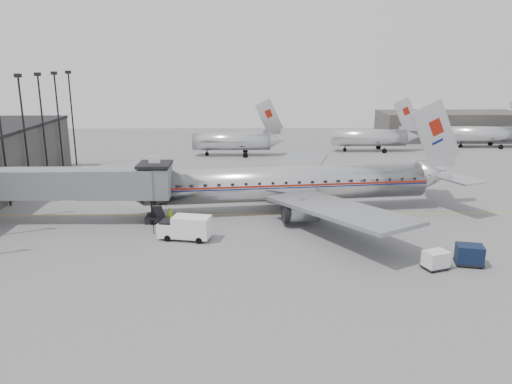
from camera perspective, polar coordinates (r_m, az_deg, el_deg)
ground at (r=50.57m, az=-1.84°, el=-4.61°), size 160.00×160.00×0.00m
hangar at (r=117.26m, az=21.26°, el=7.05°), size 30.00×12.00×6.00m
apron_line at (r=56.30m, az=1.29°, el=-2.55°), size 60.00×0.15×0.01m
jet_bridge at (r=55.65m, az=-19.25°, el=0.86°), size 21.00×6.20×7.10m
floodlight_masts at (r=67.44m, az=-25.98°, el=6.14°), size 0.90×42.25×15.25m
distant_aircraft_near at (r=90.82m, az=-2.69°, el=5.88°), size 16.39×3.20×10.26m
distant_aircraft_mid at (r=97.61m, az=12.91°, el=6.15°), size 16.39×3.20×10.26m
distant_aircraft_far at (r=109.54m, az=24.75°, el=6.08°), size 16.39×3.20×10.26m
airliner at (r=57.11m, az=4.30°, el=0.97°), size 39.92×36.80×12.64m
service_van at (r=48.64m, az=-8.10°, el=-4.01°), size 5.29×2.91×2.35m
baggage_cart_navy at (r=46.07m, az=23.21°, el=-6.59°), size 2.58×2.17×1.78m
baggage_cart_white at (r=44.25m, az=19.85°, el=-7.28°), size 2.38×2.10×1.56m
ramp_worker at (r=53.76m, az=-9.77°, el=-2.68°), size 0.67×0.50×1.69m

